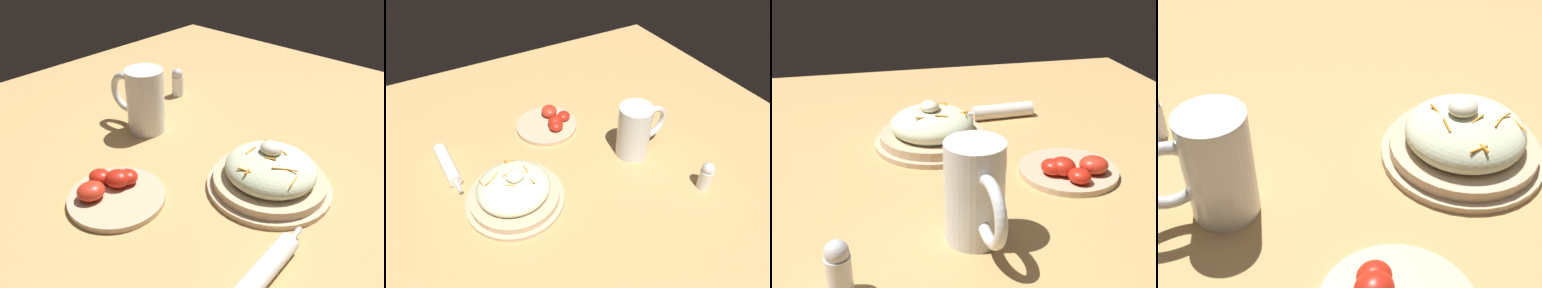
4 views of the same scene
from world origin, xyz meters
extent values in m
plane|color=tan|center=(0.00, 0.00, 0.00)|extent=(1.43, 1.43, 0.00)
cylinder|color=#D1B28E|center=(-0.15, 0.03, 0.01)|extent=(0.23, 0.23, 0.01)
cylinder|color=#D1B28E|center=(-0.15, 0.03, 0.02)|extent=(0.21, 0.21, 0.02)
ellipsoid|color=beige|center=(-0.15, 0.03, 0.05)|extent=(0.17, 0.17, 0.06)
cylinder|color=orange|center=(-0.18, 0.05, 0.07)|extent=(0.02, 0.02, 0.00)
cylinder|color=orange|center=(-0.19, 0.04, 0.07)|extent=(0.03, 0.01, 0.00)
cylinder|color=orange|center=(-0.14, 0.09, 0.07)|extent=(0.01, 0.02, 0.00)
cylinder|color=orange|center=(-0.11, 0.00, 0.07)|extent=(0.01, 0.03, 0.01)
cylinder|color=orange|center=(-0.15, 0.04, 0.08)|extent=(0.02, 0.01, 0.01)
cylinder|color=orange|center=(-0.21, 0.06, 0.06)|extent=(0.01, 0.03, 0.01)
cylinder|color=orange|center=(-0.13, 0.09, 0.07)|extent=(0.03, 0.01, 0.00)
cylinder|color=orange|center=(-0.16, 0.01, 0.08)|extent=(0.02, 0.01, 0.00)
cylinder|color=orange|center=(-0.11, 0.04, 0.07)|extent=(0.01, 0.03, 0.01)
ellipsoid|color=#EFEACC|center=(-0.14, 0.02, 0.08)|extent=(0.04, 0.04, 0.02)
cylinder|color=white|center=(0.19, 0.03, 0.07)|extent=(0.09, 0.09, 0.15)
cylinder|color=gold|center=(0.19, 0.03, 0.03)|extent=(0.08, 0.08, 0.07)
cylinder|color=white|center=(0.19, 0.03, 0.07)|extent=(0.08, 0.08, 0.01)
torus|color=white|center=(0.25, 0.03, 0.08)|extent=(0.10, 0.02, 0.10)
ellipsoid|color=red|center=(0.05, 0.20, 0.02)|extent=(0.06, 0.05, 0.03)
camera|label=1|loc=(-0.45, 0.57, 0.48)|focal=38.03mm
camera|label=2|loc=(-0.29, -0.52, 0.66)|focal=33.19mm
camera|label=3|loc=(0.78, -0.12, 0.42)|focal=46.98mm
camera|label=4|loc=(0.18, 0.53, 0.49)|focal=49.28mm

